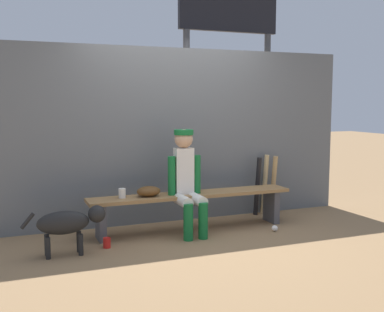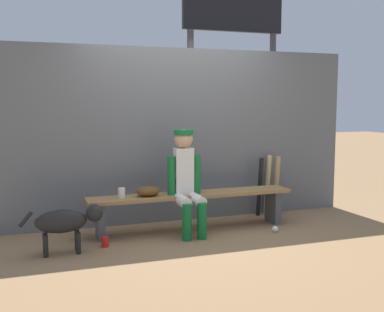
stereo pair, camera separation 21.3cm
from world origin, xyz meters
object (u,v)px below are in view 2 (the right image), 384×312
Objects in this scene: cup_on_ground at (105,242)px; scoreboard at (237,43)px; bat_aluminum_black at (260,187)px; cup_on_bench at (122,193)px; baseball at (275,229)px; player_seated at (187,178)px; bat_wood_natural at (268,185)px; dog at (67,221)px; baseball_glove at (148,191)px; dugout_bench at (192,201)px; bat_wood_tan at (276,185)px.

cup_on_ground is 0.03× the size of scoreboard.
bat_aluminum_black reaches higher than cup_on_bench.
scoreboard is at bearing 79.86° from baseball.
player_seated is 0.77m from cup_on_bench.
bat_wood_natural reaches higher than cup_on_bench.
dog is at bearing -167.98° from player_seated.
scoreboard is at bearing 39.13° from baseball_glove.
player_seated is 11.16× the size of cup_on_ground.
dugout_bench is 3.09× the size of bat_wood_tan.
player_seated reaches higher than baseball_glove.
baseball_glove reaches higher than dog.
baseball_glove is 1.06m from dog.
baseball is (0.91, -0.41, -0.32)m from dugout_bench.
cup_on_bench is at bearing -169.72° from bat_aluminum_black.
player_seated is 0.47m from baseball_glove.
dugout_bench is 2.05× the size of player_seated.
baseball_glove reaches higher than cup_on_bench.
scoreboard reaches higher than dugout_bench.
baseball_glove is 1.70m from bat_aluminum_black.
baseball_glove reaches higher than cup_on_ground.
cup_on_ground is at bearing -126.89° from cup_on_bench.
bat_wood_natural is (1.81, 0.44, -0.10)m from baseball_glove.
cup_on_ground is at bearing -164.09° from dugout_bench.
cup_on_ground is 0.50m from dog.
scoreboard reaches higher than bat_wood_tan.
cup_on_bench is (0.25, 0.34, 0.46)m from cup_on_ground.
player_seated is 1.46m from dog.
bat_wood_natural is at bearing 21.62° from bat_aluminum_black.
bat_aluminum_black is at bearing 12.91° from baseball_glove.
cup_on_ground is at bearing -162.34° from bat_wood_natural.
bat_wood_natural reaches higher than baseball.
baseball_glove is 0.79m from cup_on_ground.
cup_on_bench reaches higher than dugout_bench.
dog is at bearing -167.30° from cup_on_ground.
bat_wood_tan is at bearing 15.61° from dog.
baseball is at bearing -119.81° from bat_wood_tan.
scoreboard reaches higher than baseball.
player_seated is 4.38× the size of baseball_glove.
cup_on_bench is 0.03× the size of scoreboard.
dugout_bench reaches higher than baseball.
bat_aluminum_black is (1.22, 0.49, -0.26)m from player_seated.
scoreboard reaches higher than cup_on_ground.
baseball is at bearing -0.22° from dog.
bat_wood_natural is (1.37, 0.55, -0.25)m from player_seated.
baseball_glove is at bearing 180.00° from dugout_bench.
cup_on_bench is (-0.85, 0.02, 0.15)m from dugout_bench.
dugout_bench is 2.98× the size of dog.
dog is at bearing -146.74° from cup_on_bench.
baseball_glove is at bearing 22.87° from dog.
player_seated is at bearing -130.84° from scoreboard.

